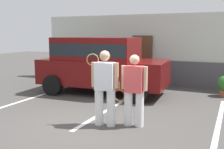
{
  "coord_description": "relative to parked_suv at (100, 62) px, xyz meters",
  "views": [
    {
      "loc": [
        3.19,
        -5.55,
        2.2
      ],
      "look_at": [
        0.06,
        1.2,
        1.05
      ],
      "focal_mm": 43.0,
      "sensor_mm": 36.0,
      "label": 1
    }
  ],
  "objects": [
    {
      "name": "parking_stripe_1",
      "position": [
        1.21,
        -1.61,
        -1.14
      ],
      "size": [
        0.12,
        4.4,
        0.01
      ],
      "primitive_type": "cube",
      "color": "silver",
      "rests_on": "ground_plane"
    },
    {
      "name": "parking_stripe_0",
      "position": [
        -1.78,
        -1.61,
        -1.14
      ],
      "size": [
        0.12,
        4.4,
        0.01
      ],
      "primitive_type": "cube",
      "color": "silver",
      "rests_on": "ground_plane"
    },
    {
      "name": "tennis_player_man",
      "position": [
        1.71,
        -3.1,
        -0.2
      ],
      "size": [
        0.8,
        0.34,
        1.8
      ],
      "rotation": [
        0.0,
        0.0,
        3.28
      ],
      "color": "white",
      "rests_on": "ground_plane"
    },
    {
      "name": "parking_stripe_2",
      "position": [
        4.21,
        -1.61,
        -1.14
      ],
      "size": [
        0.12,
        4.4,
        0.01
      ],
      "primitive_type": "cube",
      "color": "silver",
      "rests_on": "ground_plane"
    },
    {
      "name": "tennis_player_woman",
      "position": [
        2.35,
        -2.84,
        -0.26
      ],
      "size": [
        0.89,
        0.29,
        1.71
      ],
      "rotation": [
        0.0,
        0.0,
        3.19
      ],
      "color": "white",
      "rests_on": "ground_plane"
    },
    {
      "name": "house_frontage",
      "position": [
        1.29,
        2.71,
        0.27
      ],
      "size": [
        10.81,
        0.4,
        3.01
      ],
      "color": "silver",
      "rests_on": "ground_plane"
    },
    {
      "name": "parked_suv",
      "position": [
        0.0,
        0.0,
        0.0
      ],
      "size": [
        4.71,
        2.39,
        2.05
      ],
      "rotation": [
        0.0,
        0.0,
        0.06
      ],
      "color": "#590C0C",
      "rests_on": "ground_plane"
    },
    {
      "name": "ground_plane",
      "position": [
        1.29,
        -3.11,
        -1.15
      ],
      "size": [
        40.0,
        40.0,
        0.0
      ],
      "primitive_type": "plane",
      "color": "#423F3D"
    }
  ]
}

